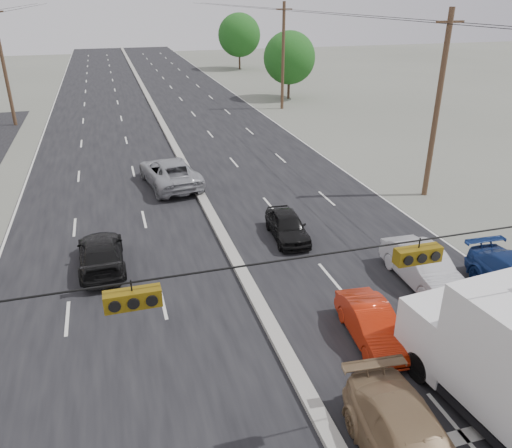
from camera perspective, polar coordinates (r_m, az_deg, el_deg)
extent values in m
cube|color=black|center=(39.77, -9.52, 9.04)|extent=(20.00, 160.00, 0.02)
cube|color=gray|center=(39.74, -9.53, 9.17)|extent=(0.50, 160.00, 0.20)
cylinder|color=#422D1E|center=(49.05, -26.86, 15.75)|extent=(0.30, 0.30, 10.00)
cylinder|color=#422D1E|center=(29.21, 19.99, 12.37)|extent=(0.30, 0.30, 10.00)
cube|color=#422D1E|center=(28.71, 21.31, 20.73)|extent=(1.60, 0.12, 0.12)
cylinder|color=#422D1E|center=(51.31, 3.11, 18.51)|extent=(0.30, 0.30, 10.00)
cube|color=#422D1E|center=(51.02, 3.23, 23.32)|extent=(1.60, 0.12, 0.12)
cylinder|color=black|center=(10.40, 11.35, -2.88)|extent=(25.00, 0.04, 0.04)
cube|color=#72590C|center=(9.55, -13.90, -8.29)|extent=(1.05, 0.30, 0.35)
cube|color=#72590C|center=(11.29, 17.99, -3.36)|extent=(1.05, 0.30, 0.35)
cylinder|color=#382619|center=(57.31, 3.75, 15.37)|extent=(0.28, 0.28, 2.52)
sphere|color=#175015|center=(56.90, 3.84, 18.44)|extent=(5.60, 5.60, 5.60)
cylinder|color=#382619|center=(81.24, -1.89, 18.30)|extent=(0.28, 0.28, 2.88)
sphere|color=#175015|center=(80.92, -1.93, 20.78)|extent=(6.40, 6.40, 6.40)
cube|color=silver|center=(16.46, 21.04, -11.24)|extent=(2.71, 2.24, 1.90)
cylinder|color=black|center=(16.17, 18.19, -15.24)|extent=(0.41, 0.98, 0.95)
cylinder|color=black|center=(17.49, 23.96, -12.89)|extent=(0.41, 0.98, 0.95)
imported|color=red|center=(17.23, 13.09, -11.16)|extent=(1.64, 3.85, 1.23)
imported|color=black|center=(23.49, 3.60, -0.22)|extent=(1.79, 3.88, 1.29)
imported|color=silver|center=(20.84, 18.60, -4.74)|extent=(1.72, 4.53, 1.48)
imported|color=black|center=(21.92, -17.29, -3.26)|extent=(1.94, 4.59, 1.32)
imported|color=#939499|center=(30.51, -9.83, 5.81)|extent=(3.54, 6.28, 1.65)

